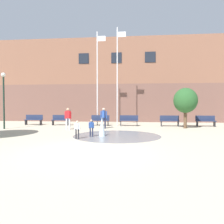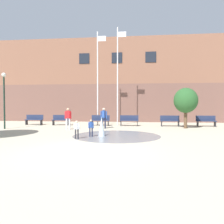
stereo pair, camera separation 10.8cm
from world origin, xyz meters
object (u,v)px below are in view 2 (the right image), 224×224
at_px(flagpole_right, 118,74).
at_px(lamp_post_left_lane, 4,93).
at_px(park_bench_near_trashcan, 206,121).
at_px(child_with_pink_shirt, 77,128).
at_px(adult_near_bench, 104,116).
at_px(park_bench_far_left, 34,119).
at_px(street_tree_near_building, 186,101).
at_px(adult_watching, 68,117).
at_px(park_bench_under_right_flagpole, 170,121).
at_px(park_bench_left_of_flagpoles, 61,120).
at_px(flagpole_left, 98,76).
at_px(child_running, 91,127).
at_px(park_bench_under_left_flagpole, 100,120).
at_px(park_bench_center, 129,120).

relative_size(flagpole_right, lamp_post_left_lane, 2.04).
relative_size(park_bench_near_trashcan, child_with_pink_shirt, 1.62).
bearing_deg(adult_near_bench, park_bench_near_trashcan, 117.22).
relative_size(park_bench_far_left, street_tree_near_building, 0.51).
distance_m(adult_watching, street_tree_near_building, 9.06).
distance_m(park_bench_under_right_flagpole, flagpole_right, 6.09).
bearing_deg(park_bench_left_of_flagpoles, park_bench_far_left, 178.00).
relative_size(park_bench_under_right_flagpole, lamp_post_left_lane, 0.38).
bearing_deg(flagpole_left, park_bench_far_left, -176.01).
relative_size(adult_watching, flagpole_left, 0.19).
relative_size(park_bench_left_of_flagpoles, child_running, 1.62).
bearing_deg(park_bench_under_left_flagpole, child_running, -85.52).
height_order(park_bench_near_trashcan, lamp_post_left_lane, lamp_post_left_lane).
bearing_deg(park_bench_left_of_flagpoles, park_bench_center, -0.57).
bearing_deg(flagpole_left, lamp_post_left_lane, -149.54).
bearing_deg(park_bench_left_of_flagpoles, park_bench_near_trashcan, 0.39).
distance_m(park_bench_left_of_flagpoles, flagpole_left, 5.13).
bearing_deg(adult_watching, flagpole_right, -124.20).
height_order(flagpole_left, lamp_post_left_lane, flagpole_left).
bearing_deg(park_bench_center, flagpole_left, 168.85).
bearing_deg(park_bench_far_left, park_bench_left_of_flagpoles, -2.00).
bearing_deg(flagpole_right, street_tree_near_building, -20.34).
height_order(park_bench_near_trashcan, flagpole_left, flagpole_left).
relative_size(child_running, child_with_pink_shirt, 1.00).
height_order(child_running, street_tree_near_building, street_tree_near_building).
height_order(park_bench_center, park_bench_near_trashcan, same).
relative_size(adult_watching, lamp_post_left_lane, 0.37).
distance_m(child_with_pink_shirt, flagpole_right, 9.06).
bearing_deg(park_bench_near_trashcan, lamp_post_left_lane, -167.75).
xyz_separation_m(park_bench_far_left, adult_near_bench, (6.76, -2.38, 0.45)).
bearing_deg(adult_near_bench, park_bench_center, 151.06).
height_order(child_running, adult_watching, adult_watching).
relative_size(park_bench_left_of_flagpoles, child_with_pink_shirt, 1.62).
xyz_separation_m(park_bench_under_right_flagpole, street_tree_near_building, (0.96, -1.46, 1.67)).
height_order(park_bench_center, park_bench_under_right_flagpole, same).
bearing_deg(park_bench_near_trashcan, adult_watching, -162.69).
distance_m(park_bench_far_left, child_running, 9.44).
xyz_separation_m(park_bench_far_left, lamp_post_left_lane, (-0.70, -3.43, 2.26)).
bearing_deg(flagpole_right, park_bench_center, -28.42).
bearing_deg(flagpole_right, park_bench_near_trashcan, -3.16).
relative_size(adult_watching, flagpole_right, 0.18).
height_order(park_bench_far_left, child_running, child_running).
height_order(child_with_pink_shirt, lamp_post_left_lane, lamp_post_left_lane).
height_order(park_bench_under_right_flagpole, street_tree_near_building, street_tree_near_building).
bearing_deg(park_bench_center, park_bench_under_left_flagpole, 179.91).
bearing_deg(street_tree_near_building, park_bench_center, 161.69).
relative_size(adult_watching, adult_near_bench, 1.00).
bearing_deg(street_tree_near_building, park_bench_near_trashcan, 38.27).
bearing_deg(park_bench_under_left_flagpole, adult_watching, -120.30).
distance_m(flagpole_left, lamp_post_left_lane, 7.75).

